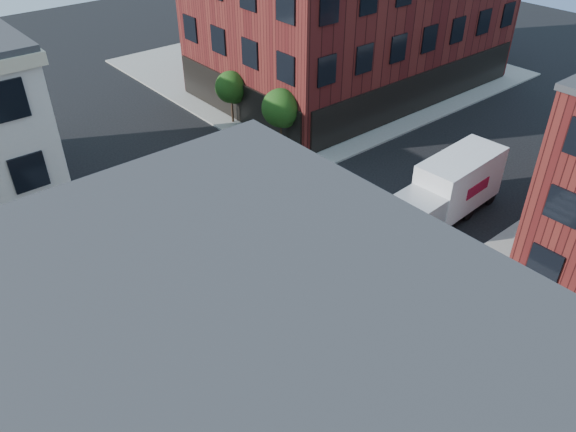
{
  "coord_description": "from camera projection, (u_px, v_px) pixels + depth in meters",
  "views": [
    {
      "loc": [
        -15.29,
        -18.05,
        19.05
      ],
      "look_at": [
        0.17,
        0.45,
        2.5
      ],
      "focal_mm": 35.0,
      "sensor_mm": 36.0,
      "label": 1
    }
  ],
  "objects": [
    {
      "name": "ground",
      "position": [
        291.0,
        259.0,
        30.28
      ],
      "size": [
        120.0,
        120.0,
        0.0
      ],
      "primitive_type": "plane",
      "color": "black",
      "rests_on": "ground"
    },
    {
      "name": "building_ne",
      "position": [
        354.0,
        17.0,
        47.84
      ],
      "size": [
        25.0,
        16.0,
        12.0
      ],
      "primitive_type": "cube",
      "color": "#401010",
      "rests_on": "ground"
    },
    {
      "name": "box_truck",
      "position": [
        451.0,
        187.0,
        32.7
      ],
      "size": [
        8.29,
        2.91,
        3.7
      ],
      "rotation": [
        0.0,
        0.0,
        0.06
      ],
      "color": "silver",
      "rests_on": "ground"
    },
    {
      "name": "sidewalk_ne",
      "position": [
        317.0,
        67.0,
        54.62
      ],
      "size": [
        30.0,
        30.0,
        0.15
      ],
      "primitive_type": "cube",
      "color": "gray",
      "rests_on": "ground"
    },
    {
      "name": "tree_far",
      "position": [
        232.0,
        89.0,
        42.76
      ],
      "size": [
        2.43,
        2.43,
        4.07
      ],
      "color": "black",
      "rests_on": "ground"
    },
    {
      "name": "signal_pole",
      "position": [
        269.0,
        358.0,
        20.89
      ],
      "size": [
        1.29,
        1.24,
        4.6
      ],
      "color": "black",
      "rests_on": "ground"
    },
    {
      "name": "tree_near",
      "position": [
        282.0,
        110.0,
        38.8
      ],
      "size": [
        2.69,
        2.69,
        4.49
      ],
      "color": "black",
      "rests_on": "ground"
    },
    {
      "name": "traffic_cone",
      "position": [
        275.0,
        373.0,
        23.47
      ],
      "size": [
        0.49,
        0.49,
        0.7
      ],
      "rotation": [
        0.0,
        0.0,
        0.37
      ],
      "color": "#E5550A",
      "rests_on": "ground"
    }
  ]
}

